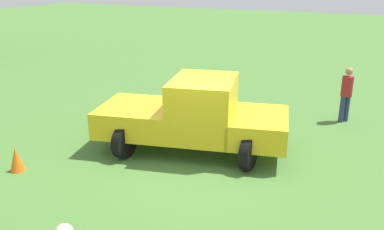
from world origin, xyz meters
name	(u,v)px	position (x,y,z in m)	size (l,w,h in m)	color
ground_plane	(197,161)	(0.00, 0.00, 0.00)	(80.00, 80.00, 0.00)	#477533
pickup_truck	(197,114)	(0.61, 0.29, 0.94)	(3.00, 4.86, 1.82)	black
person_bystander	(346,92)	(4.35, -2.74, 0.91)	(0.45, 0.45, 1.62)	navy
traffic_cone	(16,159)	(-2.16, 3.38, 0.28)	(0.32, 0.32, 0.55)	orange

